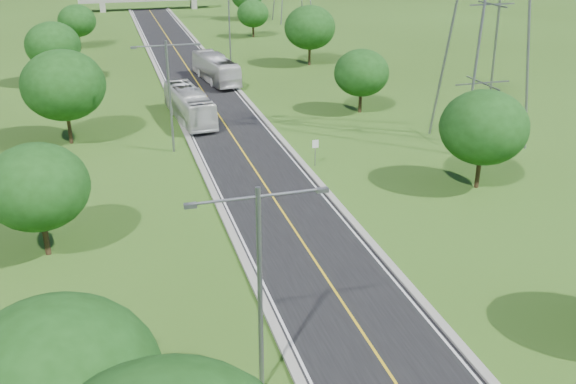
# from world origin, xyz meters

# --- Properties ---
(ground) EXTENTS (260.00, 260.00, 0.00)m
(ground) POSITION_xyz_m (0.00, 60.00, 0.00)
(ground) COLOR #304E16
(ground) RESTS_ON ground
(road) EXTENTS (8.00, 150.00, 0.06)m
(road) POSITION_xyz_m (0.00, 66.00, 0.03)
(road) COLOR black
(road) RESTS_ON ground
(curb_left) EXTENTS (0.50, 150.00, 0.22)m
(curb_left) POSITION_xyz_m (-4.25, 66.00, 0.11)
(curb_left) COLOR gray
(curb_left) RESTS_ON ground
(curb_right) EXTENTS (0.50, 150.00, 0.22)m
(curb_right) POSITION_xyz_m (4.25, 66.00, 0.11)
(curb_right) COLOR gray
(curb_right) RESTS_ON ground
(speed_limit_sign) EXTENTS (0.55, 0.09, 2.40)m
(speed_limit_sign) POSITION_xyz_m (5.20, 37.98, 1.60)
(speed_limit_sign) COLOR slate
(speed_limit_sign) RESTS_ON ground
(streetlight_near_left) EXTENTS (5.90, 0.25, 10.00)m
(streetlight_near_left) POSITION_xyz_m (-6.00, 12.00, 5.94)
(streetlight_near_left) COLOR slate
(streetlight_near_left) RESTS_ON ground
(streetlight_mid_left) EXTENTS (5.90, 0.25, 10.00)m
(streetlight_mid_left) POSITION_xyz_m (-6.00, 45.00, 5.94)
(streetlight_mid_left) COLOR slate
(streetlight_mid_left) RESTS_ON ground
(streetlight_far_right) EXTENTS (5.90, 0.25, 10.00)m
(streetlight_far_right) POSITION_xyz_m (6.00, 78.00, 5.94)
(streetlight_far_right) COLOR slate
(streetlight_far_right) RESTS_ON ground
(tree_lb) EXTENTS (6.30, 6.30, 7.33)m
(tree_lb) POSITION_xyz_m (-16.00, 28.00, 4.64)
(tree_lb) COLOR black
(tree_lb) RESTS_ON ground
(tree_lc) EXTENTS (7.56, 7.56, 8.79)m
(tree_lc) POSITION_xyz_m (-15.00, 50.00, 5.58)
(tree_lc) COLOR black
(tree_lc) RESTS_ON ground
(tree_ld) EXTENTS (6.72, 6.72, 7.82)m
(tree_ld) POSITION_xyz_m (-17.00, 74.00, 4.95)
(tree_ld) COLOR black
(tree_ld) RESTS_ON ground
(tree_le) EXTENTS (5.88, 5.88, 6.84)m
(tree_le) POSITION_xyz_m (-14.50, 98.00, 4.33)
(tree_le) COLOR black
(tree_le) RESTS_ON ground
(tree_rb) EXTENTS (6.72, 6.72, 7.82)m
(tree_rb) POSITION_xyz_m (16.00, 30.00, 4.95)
(tree_rb) COLOR black
(tree_rb) RESTS_ON ground
(tree_rc) EXTENTS (5.88, 5.88, 6.84)m
(tree_rc) POSITION_xyz_m (15.00, 52.00, 4.33)
(tree_rc) COLOR black
(tree_rc) RESTS_ON ground
(tree_rd) EXTENTS (7.14, 7.14, 8.30)m
(tree_rd) POSITION_xyz_m (17.00, 76.00, 5.27)
(tree_rd) COLOR black
(tree_rd) RESTS_ON ground
(tree_re) EXTENTS (5.46, 5.46, 6.35)m
(tree_re) POSITION_xyz_m (14.50, 100.00, 4.02)
(tree_re) COLOR black
(tree_re) RESTS_ON ground
(bus_outbound) EXTENTS (4.40, 12.30, 3.35)m
(bus_outbound) POSITION_xyz_m (2.41, 69.77, 1.74)
(bus_outbound) COLOR silver
(bus_outbound) RESTS_ON road
(bus_inbound) EXTENTS (3.99, 12.06, 3.30)m
(bus_inbound) POSITION_xyz_m (-3.20, 54.14, 1.71)
(bus_inbound) COLOR silver
(bus_inbound) RESTS_ON road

